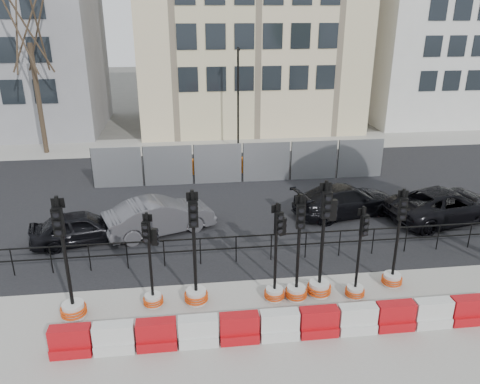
{
  "coord_description": "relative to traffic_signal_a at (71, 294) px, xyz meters",
  "views": [
    {
      "loc": [
        -2.75,
        -12.64,
        8.06
      ],
      "look_at": [
        -0.85,
        3.0,
        1.86
      ],
      "focal_mm": 35.0,
      "sensor_mm": 36.0,
      "label": 1
    }
  ],
  "objects": [
    {
      "name": "car_c",
      "position": [
        9.8,
        5.88,
        -0.11
      ],
      "size": [
        3.73,
        5.23,
        1.29
      ],
      "primitive_type": "imported",
      "rotation": [
        0.0,
        0.0,
        1.8
      ],
      "color": "black",
      "rests_on": "ground"
    },
    {
      "name": "traffic_signal_g",
      "position": [
        8.14,
        0.0,
        -0.15
      ],
      "size": [
        0.58,
        0.58,
        2.95
      ],
      "rotation": [
        0.0,
        0.0,
        0.26
      ],
      "color": "silver",
      "rests_on": "ground"
    },
    {
      "name": "ground",
      "position": [
        6.04,
        1.26,
        -0.76
      ],
      "size": [
        120.0,
        120.0,
        0.0
      ],
      "primitive_type": "plane",
      "color": "#51514C",
      "rests_on": "ground"
    },
    {
      "name": "car_d",
      "position": [
        13.63,
        4.84,
        -0.08
      ],
      "size": [
        4.45,
        5.89,
        1.35
      ],
      "primitive_type": "imported",
      "rotation": [
        0.0,
        0.0,
        1.81
      ],
      "color": "black",
      "rests_on": "ground"
    },
    {
      "name": "sidewalk_near",
      "position": [
        6.04,
        -1.74,
        -0.75
      ],
      "size": [
        40.0,
        6.0,
        0.02
      ],
      "primitive_type": "cube",
      "color": "gray",
      "rests_on": "ground"
    },
    {
      "name": "lamp_post_far",
      "position": [
        6.54,
        16.24,
        2.47
      ],
      "size": [
        0.12,
        0.56,
        6.0
      ],
      "color": "black",
      "rests_on": "ground"
    },
    {
      "name": "sidewalk_far",
      "position": [
        6.04,
        17.26,
        -0.75
      ],
      "size": [
        40.0,
        4.0,
        0.02
      ],
      "primitive_type": "cube",
      "color": "gray",
      "rests_on": "ground"
    },
    {
      "name": "traffic_signal_b",
      "position": [
        2.18,
        0.28,
        -0.05
      ],
      "size": [
        0.58,
        0.58,
        2.96
      ],
      "rotation": [
        0.0,
        0.0,
        -0.27
      ],
      "color": "silver",
      "rests_on": "ground"
    },
    {
      "name": "traffic_signal_h",
      "position": [
        9.5,
        0.47,
        -0.09
      ],
      "size": [
        0.64,
        0.64,
        3.23
      ],
      "rotation": [
        0.0,
        0.0,
        -0.22
      ],
      "color": "silver",
      "rests_on": "ground"
    },
    {
      "name": "traffic_signal_e",
      "position": [
        6.37,
        0.12,
        -0.06
      ],
      "size": [
        0.66,
        0.66,
        3.35
      ],
      "rotation": [
        0.0,
        0.0,
        -0.13
      ],
      "color": "silver",
      "rests_on": "ground"
    },
    {
      "name": "barrier_row",
      "position": [
        6.04,
        -1.54,
        -0.39
      ],
      "size": [
        12.55,
        0.5,
        0.8
      ],
      "color": "#B30E17",
      "rests_on": "ground"
    },
    {
      "name": "car_b",
      "position": [
        2.21,
        5.11,
        -0.07
      ],
      "size": [
        4.17,
        5.11,
        1.37
      ],
      "primitive_type": "imported",
      "rotation": [
        0.0,
        0.0,
        1.93
      ],
      "color": "#47464B",
      "rests_on": "ground"
    },
    {
      "name": "traffic_signal_d",
      "position": [
        5.74,
        0.17,
        -0.02
      ],
      "size": [
        0.61,
        0.61,
        3.11
      ],
      "rotation": [
        0.0,
        0.0,
        0.32
      ],
      "color": "silver",
      "rests_on": "ground"
    },
    {
      "name": "building_grey",
      "position": [
        -7.96,
        23.25,
        6.24
      ],
      "size": [
        11.0,
        9.06,
        14.0
      ],
      "color": "gray",
      "rests_on": "ground"
    },
    {
      "name": "road",
      "position": [
        6.04,
        8.26,
        -0.74
      ],
      "size": [
        40.0,
        14.0,
        0.03
      ],
      "primitive_type": "cube",
      "color": "black",
      "rests_on": "ground"
    },
    {
      "name": "traffic_signal_f",
      "position": [
        7.11,
        0.22,
        0.12
      ],
      "size": [
        0.72,
        0.72,
        3.68
      ],
      "rotation": [
        0.0,
        0.0,
        0.01
      ],
      "color": "silver",
      "rests_on": "ground"
    },
    {
      "name": "tree_bare_far",
      "position": [
        -4.96,
        16.76,
        5.9
      ],
      "size": [
        2.0,
        2.0,
        9.0
      ],
      "color": "#473828",
      "rests_on": "ground"
    },
    {
      "name": "kerb_railing",
      "position": [
        6.04,
        2.46,
        -0.07
      ],
      "size": [
        18.0,
        0.04,
        1.0
      ],
      "color": "black",
      "rests_on": "ground"
    },
    {
      "name": "car_a",
      "position": [
        -0.61,
        4.61,
        -0.15
      ],
      "size": [
        2.93,
        4.17,
        1.21
      ],
      "primitive_type": "imported",
      "rotation": [
        0.0,
        0.0,
        1.79
      ],
      "color": "black",
      "rests_on": "ground"
    },
    {
      "name": "traffic_signal_c",
      "position": [
        3.42,
        0.27,
        -0.02
      ],
      "size": [
        0.7,
        0.7,
        3.55
      ],
      "rotation": [
        0.0,
        0.0,
        0.04
      ],
      "color": "silver",
      "rests_on": "ground"
    },
    {
      "name": "building_white",
      "position": [
        23.04,
        23.25,
        7.24
      ],
      "size": [
        12.0,
        9.06,
        16.0
      ],
      "color": "silver",
      "rests_on": "ground"
    },
    {
      "name": "traffic_signal_a",
      "position": [
        0.0,
        0.0,
        0.0
      ],
      "size": [
        0.72,
        0.72,
        3.66
      ],
      "rotation": [
        0.0,
        0.0,
        -0.03
      ],
      "color": "silver",
      "rests_on": "ground"
    },
    {
      "name": "heras_fencing",
      "position": [
        5.55,
        10.97,
        -0.04
      ],
      "size": [
        14.33,
        1.72,
        2.0
      ],
      "color": "#979A9F",
      "rests_on": "ground"
    }
  ]
}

